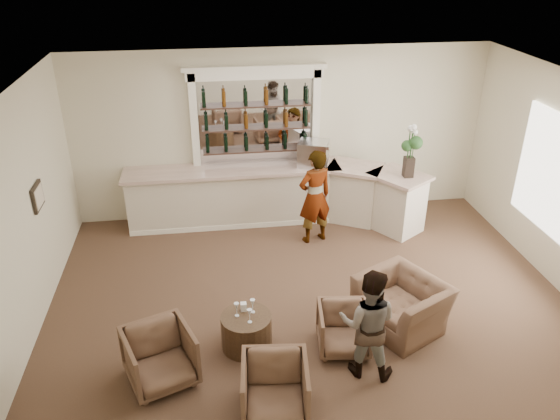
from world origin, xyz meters
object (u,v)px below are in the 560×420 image
Objects in this scene: sommelier at (315,197)px; armchair_left at (160,357)px; guest at (368,324)px; armchair_far at (402,304)px; armchair_center at (275,389)px; espresso_machine at (313,154)px; armchair_right at (344,329)px; bar_counter at (277,196)px; cocktail_table at (247,331)px; flower_vase at (411,148)px.

armchair_left is at bearing 32.59° from sommelier.
guest reaches higher than armchair_far.
espresso_machine is at bearing 80.04° from armchair_center.
sommelier is 2.51× the size of armchair_right.
guest is 2.64m from armchair_left.
armchair_center is at bearing -98.00° from bar_counter.
armchair_far is (0.94, 0.37, 0.05)m from armchair_right.
guest is 1.19m from armchair_far.
guest reaches higher than armchair_left.
cocktail_table is at bearing -4.29° from guest.
sommelier is at bearing -69.36° from guest.
cocktail_table is (-0.90, -3.57, -0.32)m from bar_counter.
guest is at bearing -25.03° from armchair_left.
bar_counter is 3.70m from cocktail_table.
flower_vase is at bearing 64.84° from armchair_right.
bar_counter is 2.68m from flower_vase.
bar_counter is 3.75× the size of guest.
cocktail_table is at bearing 43.02° from sommelier.
armchair_center is (-0.67, -4.79, -0.21)m from bar_counter.
sommelier is 1.54× the size of armchair_far.
espresso_machine is (1.61, 3.63, 1.13)m from cocktail_table.
armchair_left reaches higher than armchair_center.
guest is 1.53× the size of flower_vase.
armchair_right is (2.43, 0.27, -0.05)m from armchair_left.
armchair_right is at bearing -14.52° from armchair_left.
bar_counter is 4.55m from armchair_left.
guest is 2.78× the size of espresso_machine.
cocktail_table is 4.55m from flower_vase.
flower_vase is at bearing 41.53° from cocktail_table.
armchair_right is 0.61× the size of armchair_far.
flower_vase reaches higher than armchair_left.
bar_counter is 6.92× the size of armchair_left.
armchair_left is at bearing -116.52° from bar_counter.
sommelier is 1.78× the size of flower_vase.
espresso_machine is at bearing 154.64° from flower_vase.
bar_counter is 8.07× the size of armchair_right.
sommelier is 3.45m from guest.
cocktail_table is 3.20m from sommelier.
espresso_machine is 0.55× the size of flower_vase.
espresso_machine reaches higher than armchair_far.
flower_vase is at bearing 16.85° from armchair_left.
cocktail_table is 1.27× the size of espresso_machine.
bar_counter is at bearing 75.80° from cocktail_table.
bar_counter is at bearing 162.99° from flower_vase.
cocktail_table is 0.84× the size of armchair_left.
armchair_center is at bearing -79.33° from cocktail_table.
cocktail_table is 0.60× the size of armchair_far.
bar_counter is 4.84m from armchair_center.
bar_counter is at bearing -61.55° from guest.
armchair_center is at bearing -85.41° from espresso_machine.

